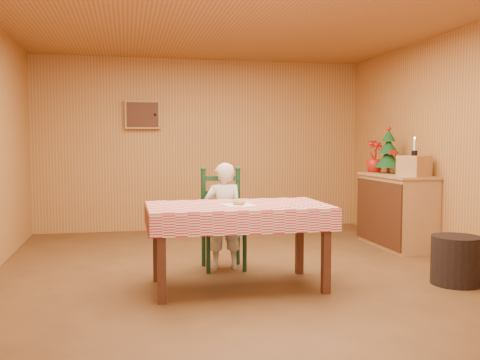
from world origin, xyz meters
The scene contains 13 objects.
ground centered at (0.00, 0.00, 0.00)m, with size 6.00×6.00×0.00m, color brown.
cabin_walls centered at (0.00, 0.53, 1.83)m, with size 5.10×6.05×2.65m.
dining_table centered at (-0.15, -0.41, 0.69)m, with size 1.66×0.96×0.77m.
ladder_chair centered at (-0.15, 0.38, 0.50)m, with size 0.44×0.40×1.08m.
seated_child centered at (-0.15, 0.32, 0.56)m, with size 0.41×0.27×1.12m, color silver.
napkin centered at (-0.15, -0.46, 0.77)m, with size 0.26×0.26×0.00m, color white.
donut centered at (-0.15, -0.46, 0.79)m, with size 0.11×0.11×0.04m, color #C07F45.
shelf_unit centered at (2.23, 1.06, 0.47)m, with size 0.54×1.24×0.93m.
crate centered at (2.24, 0.66, 1.06)m, with size 0.30×0.30×0.25m, color tan.
christmas_tree centered at (2.24, 1.31, 1.21)m, with size 0.34×0.34×0.62m.
flower_arrangement centered at (2.19, 1.61, 1.15)m, with size 0.24×0.24×0.44m, color #A8180F.
candle_set centered at (2.24, 0.66, 1.24)m, with size 0.07×0.07×0.22m.
storage_bin centered at (1.88, -0.74, 0.23)m, with size 0.46×0.46×0.46m, color black.
Camera 1 is at (-1.14, -5.17, 1.33)m, focal length 40.00 mm.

